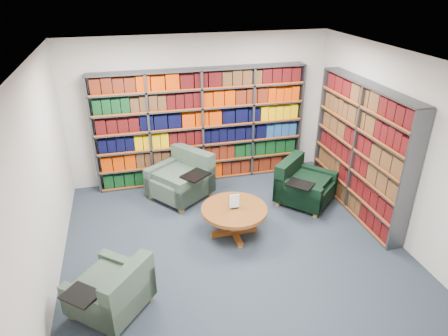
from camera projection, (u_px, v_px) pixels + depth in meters
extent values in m
cube|color=#18242E|center=(234.00, 247.00, 6.10)|extent=(5.00, 5.00, 0.01)
cube|color=white|center=(236.00, 60.00, 4.86)|extent=(5.00, 5.00, 0.01)
cube|color=beige|center=(200.00, 109.00, 7.66)|extent=(5.00, 0.01, 2.80)
cube|color=beige|center=(316.00, 291.00, 3.30)|extent=(5.00, 0.01, 2.80)
cube|color=beige|center=(40.00, 185.00, 4.92)|extent=(0.01, 5.00, 2.80)
cube|color=beige|center=(394.00, 146.00, 6.03)|extent=(0.01, 5.00, 2.80)
cube|color=#47494F|center=(202.00, 127.00, 7.65)|extent=(4.00, 0.28, 2.20)
cube|color=silver|center=(200.00, 125.00, 7.76)|extent=(4.00, 0.02, 2.20)
cube|color=#D84C0A|center=(203.00, 129.00, 7.53)|extent=(4.00, 0.01, 2.20)
cube|color=black|center=(203.00, 170.00, 8.05)|extent=(3.88, 0.21, 0.29)
cube|color=#B12D00|center=(202.00, 153.00, 7.89)|extent=(3.88, 0.21, 0.29)
cube|color=black|center=(202.00, 136.00, 7.73)|extent=(3.88, 0.21, 0.29)
cube|color=#3B0809|center=(201.00, 118.00, 7.57)|extent=(3.88, 0.21, 0.29)
cube|color=black|center=(201.00, 99.00, 7.40)|extent=(3.88, 0.21, 0.29)
cube|color=#53180A|center=(200.00, 80.00, 7.24)|extent=(3.88, 0.21, 0.29)
cube|color=#47494F|center=(360.00, 150.00, 6.65)|extent=(0.28, 2.50, 2.20)
cube|color=silver|center=(367.00, 149.00, 6.68)|extent=(0.02, 2.50, 2.20)
cube|color=#D84C0A|center=(353.00, 151.00, 6.62)|extent=(0.02, 2.50, 2.20)
cube|color=#3B0809|center=(352.00, 198.00, 7.06)|extent=(0.21, 2.38, 0.29)
cube|color=#452914|center=(355.00, 179.00, 6.90)|extent=(0.21, 2.38, 0.29)
cube|color=#3B0809|center=(358.00, 160.00, 6.73)|extent=(0.21, 2.38, 0.29)
cube|color=#452914|center=(361.00, 140.00, 6.57)|extent=(0.21, 2.38, 0.29)
cube|color=#452914|center=(365.00, 119.00, 6.41)|extent=(0.21, 2.38, 0.29)
cube|color=#3B0809|center=(369.00, 97.00, 6.25)|extent=(0.21, 2.38, 0.29)
cube|color=#052435|center=(180.00, 184.00, 7.32)|extent=(1.30, 1.30, 0.33)
cube|color=#052435|center=(193.00, 167.00, 7.48)|extent=(0.73, 0.86, 0.74)
cube|color=#052435|center=(165.00, 174.00, 7.50)|extent=(0.83, 0.68, 0.49)
cube|color=#052435|center=(196.00, 187.00, 7.06)|extent=(0.83, 0.68, 0.49)
cube|color=black|center=(196.00, 175.00, 6.88)|extent=(0.57, 0.55, 0.03)
cube|color=olive|center=(151.00, 196.00, 7.36)|extent=(0.10, 0.10, 0.10)
cube|color=olive|center=(181.00, 210.00, 6.93)|extent=(0.10, 0.10, 0.10)
cube|color=olive|center=(180.00, 181.00, 7.89)|extent=(0.10, 0.10, 0.10)
cube|color=olive|center=(210.00, 193.00, 7.47)|extent=(0.10, 0.10, 0.10)
cube|color=black|center=(305.00, 190.00, 7.15)|extent=(1.22, 1.22, 0.31)
cube|color=black|center=(289.00, 176.00, 7.23)|extent=(0.77, 0.73, 0.69)
cube|color=black|center=(297.00, 195.00, 6.85)|extent=(0.68, 0.73, 0.46)
cube|color=black|center=(313.00, 179.00, 7.39)|extent=(0.68, 0.73, 0.46)
cube|color=black|center=(300.00, 184.00, 6.68)|extent=(0.53, 0.53, 0.02)
cube|color=olive|center=(315.00, 215.00, 6.80)|extent=(0.09, 0.09, 0.10)
cube|color=olive|center=(330.00, 197.00, 7.33)|extent=(0.09, 0.09, 0.10)
cube|color=olive|center=(278.00, 203.00, 7.15)|extent=(0.09, 0.09, 0.10)
cube|color=olive|center=(294.00, 187.00, 7.68)|extent=(0.09, 0.09, 0.10)
cube|color=#052435|center=(110.00, 294.00, 4.87)|extent=(1.13, 1.13, 0.29)
cube|color=#052435|center=(129.00, 291.00, 4.67)|extent=(0.66, 0.73, 0.64)
cube|color=#052435|center=(127.00, 273.00, 5.11)|extent=(0.69, 0.62, 0.43)
cube|color=#052435|center=(90.00, 309.00, 4.57)|extent=(0.69, 0.62, 0.43)
cube|color=black|center=(81.00, 295.00, 4.44)|extent=(0.49, 0.49, 0.02)
cube|color=olive|center=(109.00, 281.00, 5.35)|extent=(0.09, 0.09, 0.09)
cube|color=olive|center=(73.00, 315.00, 4.82)|extent=(0.09, 0.09, 0.09)
cube|color=olive|center=(150.00, 297.00, 5.09)|extent=(0.09, 0.09, 0.09)
cube|color=olive|center=(116.00, 335.00, 4.56)|extent=(0.09, 0.09, 0.09)
cylinder|color=brown|center=(234.00, 210.00, 6.18)|extent=(1.03, 1.03, 0.06)
cylinder|color=brown|center=(234.00, 222.00, 6.28)|extent=(0.14, 0.14, 0.41)
cube|color=brown|center=(234.00, 232.00, 6.36)|extent=(0.74, 0.09, 0.07)
cube|color=brown|center=(234.00, 232.00, 6.36)|extent=(0.09, 0.74, 0.07)
cube|color=black|center=(234.00, 208.00, 6.16)|extent=(0.11, 0.06, 0.01)
cube|color=white|center=(234.00, 201.00, 6.11)|extent=(0.16, 0.01, 0.23)
cube|color=#145926|center=(234.00, 201.00, 6.12)|extent=(0.18, 0.00, 0.25)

